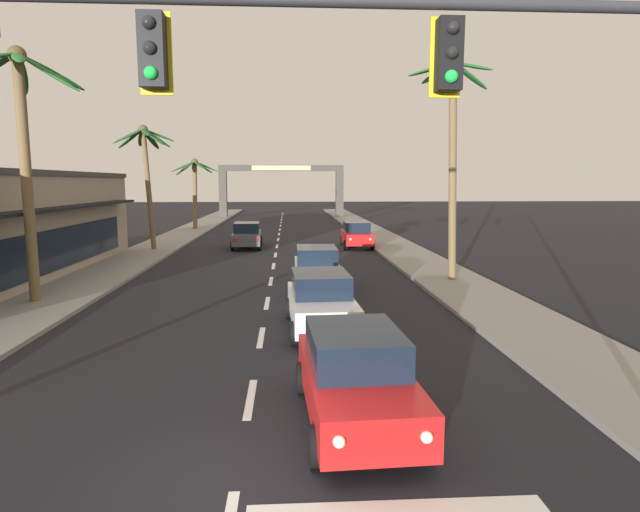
{
  "coord_description": "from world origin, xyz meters",
  "views": [
    {
      "loc": [
        0.79,
        -7.01,
        4.3
      ],
      "look_at": [
        1.68,
        8.0,
        2.2
      ],
      "focal_mm": 29.81,
      "sensor_mm": 36.0,
      "label": 1
    }
  ],
  "objects_px": {
    "sedan_lead_at_stop_bar": "(356,376)",
    "palm_left_farthest": "(195,180)",
    "palm_left_third": "(146,156)",
    "sedan_third_in_queue": "(321,301)",
    "sedan_fifth_in_queue": "(317,268)",
    "sedan_oncoming_far": "(247,235)",
    "palm_right_second": "(452,127)",
    "traffic_signal_mast": "(463,108)",
    "town_gateway_arch": "(282,183)",
    "palm_left_second": "(20,123)",
    "sedan_parked_nearest_kerb": "(357,234)"
  },
  "relations": [
    {
      "from": "sedan_lead_at_stop_bar",
      "to": "palm_left_farthest",
      "type": "distance_m",
      "value": 40.3
    },
    {
      "from": "palm_left_third",
      "to": "sedan_third_in_queue",
      "type": "bearing_deg",
      "value": -62.34
    },
    {
      "from": "sedan_third_in_queue",
      "to": "sedan_fifth_in_queue",
      "type": "bearing_deg",
      "value": 88.07
    },
    {
      "from": "sedan_oncoming_far",
      "to": "sedan_third_in_queue",
      "type": "bearing_deg",
      "value": -79.49
    },
    {
      "from": "palm_left_farthest",
      "to": "palm_right_second",
      "type": "xyz_separation_m",
      "value": [
        15.12,
        -25.85,
        2.08
      ]
    },
    {
      "from": "sedan_lead_at_stop_bar",
      "to": "sedan_third_in_queue",
      "type": "xyz_separation_m",
      "value": [
        -0.25,
        6.09,
        0.0
      ]
    },
    {
      "from": "traffic_signal_mast",
      "to": "town_gateway_arch",
      "type": "relative_size",
      "value": 0.78
    },
    {
      "from": "sedan_third_in_queue",
      "to": "palm_left_farthest",
      "type": "height_order",
      "value": "palm_left_farthest"
    },
    {
      "from": "traffic_signal_mast",
      "to": "palm_left_third",
      "type": "bearing_deg",
      "value": 112.69
    },
    {
      "from": "sedan_oncoming_far",
      "to": "town_gateway_arch",
      "type": "xyz_separation_m",
      "value": [
        1.94,
        29.42,
        3.27
      ]
    },
    {
      "from": "sedan_third_in_queue",
      "to": "palm_left_third",
      "type": "xyz_separation_m",
      "value": [
        -9.6,
        18.32,
        5.0
      ]
    },
    {
      "from": "sedan_oncoming_far",
      "to": "traffic_signal_mast",
      "type": "bearing_deg",
      "value": -79.64
    },
    {
      "from": "sedan_lead_at_stop_bar",
      "to": "sedan_oncoming_far",
      "type": "xyz_separation_m",
      "value": [
        -3.91,
        25.79,
        0.0
      ]
    },
    {
      "from": "traffic_signal_mast",
      "to": "sedan_lead_at_stop_bar",
      "type": "distance_m",
      "value": 4.97
    },
    {
      "from": "palm_left_third",
      "to": "palm_left_farthest",
      "type": "xyz_separation_m",
      "value": [
        0.4,
        14.59,
        -1.38
      ]
    },
    {
      "from": "sedan_oncoming_far",
      "to": "palm_right_second",
      "type": "bearing_deg",
      "value": -52.87
    },
    {
      "from": "palm_left_second",
      "to": "palm_left_farthest",
      "type": "relative_size",
      "value": 1.38
    },
    {
      "from": "sedan_oncoming_far",
      "to": "town_gateway_arch",
      "type": "distance_m",
      "value": 29.66
    },
    {
      "from": "palm_right_second",
      "to": "town_gateway_arch",
      "type": "distance_m",
      "value": 42.81
    },
    {
      "from": "sedan_parked_nearest_kerb",
      "to": "palm_right_second",
      "type": "bearing_deg",
      "value": -79.49
    },
    {
      "from": "palm_left_third",
      "to": "town_gateway_arch",
      "type": "height_order",
      "value": "palm_left_third"
    },
    {
      "from": "sedan_oncoming_far",
      "to": "palm_right_second",
      "type": "height_order",
      "value": "palm_right_second"
    },
    {
      "from": "sedan_third_in_queue",
      "to": "palm_left_second",
      "type": "distance_m",
      "value": 11.89
    },
    {
      "from": "palm_left_third",
      "to": "palm_right_second",
      "type": "xyz_separation_m",
      "value": [
        15.52,
        -11.26,
        0.71
      ]
    },
    {
      "from": "traffic_signal_mast",
      "to": "palm_left_farthest",
      "type": "relative_size",
      "value": 1.82
    },
    {
      "from": "sedan_lead_at_stop_bar",
      "to": "town_gateway_arch",
      "type": "bearing_deg",
      "value": 92.04
    },
    {
      "from": "sedan_oncoming_far",
      "to": "sedan_parked_nearest_kerb",
      "type": "xyz_separation_m",
      "value": [
        7.23,
        -0.05,
        0.0
      ]
    },
    {
      "from": "traffic_signal_mast",
      "to": "palm_left_second",
      "type": "relative_size",
      "value": 1.32
    },
    {
      "from": "palm_right_second",
      "to": "sedan_fifth_in_queue",
      "type": "bearing_deg",
      "value": -170.28
    },
    {
      "from": "sedan_fifth_in_queue",
      "to": "palm_right_second",
      "type": "relative_size",
      "value": 0.48
    },
    {
      "from": "sedan_oncoming_far",
      "to": "sedan_parked_nearest_kerb",
      "type": "height_order",
      "value": "same"
    },
    {
      "from": "sedan_parked_nearest_kerb",
      "to": "palm_right_second",
      "type": "relative_size",
      "value": 0.48
    },
    {
      "from": "palm_left_third",
      "to": "palm_left_farthest",
      "type": "distance_m",
      "value": 14.66
    },
    {
      "from": "sedan_oncoming_far",
      "to": "palm_right_second",
      "type": "relative_size",
      "value": 0.48
    },
    {
      "from": "sedan_oncoming_far",
      "to": "palm_left_third",
      "type": "height_order",
      "value": "palm_left_third"
    },
    {
      "from": "traffic_signal_mast",
      "to": "sedan_oncoming_far",
      "type": "height_order",
      "value": "traffic_signal_mast"
    },
    {
      "from": "sedan_lead_at_stop_bar",
      "to": "sedan_oncoming_far",
      "type": "height_order",
      "value": "same"
    },
    {
      "from": "traffic_signal_mast",
      "to": "sedan_lead_at_stop_bar",
      "type": "xyz_separation_m",
      "value": [
        -1.16,
        1.93,
        -4.43
      ]
    },
    {
      "from": "sedan_oncoming_far",
      "to": "palm_left_third",
      "type": "relative_size",
      "value": 0.58
    },
    {
      "from": "sedan_fifth_in_queue",
      "to": "town_gateway_arch",
      "type": "height_order",
      "value": "town_gateway_arch"
    },
    {
      "from": "sedan_fifth_in_queue",
      "to": "palm_left_farthest",
      "type": "xyz_separation_m",
      "value": [
        -9.41,
        26.82,
        3.62
      ]
    },
    {
      "from": "palm_left_third",
      "to": "town_gateway_arch",
      "type": "bearing_deg",
      "value": 75.64
    },
    {
      "from": "sedan_fifth_in_queue",
      "to": "sedan_parked_nearest_kerb",
      "type": "height_order",
      "value": "same"
    },
    {
      "from": "sedan_third_in_queue",
      "to": "palm_left_second",
      "type": "relative_size",
      "value": 0.51
    },
    {
      "from": "sedan_parked_nearest_kerb",
      "to": "palm_left_third",
      "type": "bearing_deg",
      "value": -174.26
    },
    {
      "from": "sedan_third_in_queue",
      "to": "palm_left_second",
      "type": "bearing_deg",
      "value": 159.51
    },
    {
      "from": "traffic_signal_mast",
      "to": "palm_right_second",
      "type": "relative_size",
      "value": 1.23
    },
    {
      "from": "sedan_parked_nearest_kerb",
      "to": "palm_left_farthest",
      "type": "distance_m",
      "value": 18.78
    },
    {
      "from": "palm_right_second",
      "to": "town_gateway_arch",
      "type": "xyz_separation_m",
      "value": [
        -7.63,
        42.05,
        -2.44
      ]
    },
    {
      "from": "sedan_third_in_queue",
      "to": "sedan_fifth_in_queue",
      "type": "distance_m",
      "value": 6.09
    }
  ]
}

